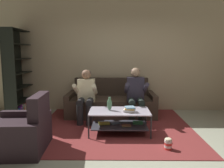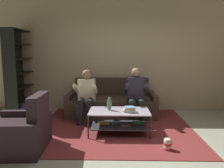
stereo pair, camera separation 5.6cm
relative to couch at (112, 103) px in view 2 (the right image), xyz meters
name	(u,v)px [view 2 (the right image)]	position (x,y,z in m)	size (l,w,h in m)	color
ground	(136,148)	(0.44, -1.92, -0.29)	(16.80, 16.80, 0.00)	#A7AA92
back_partition	(129,56)	(0.44, 0.54, 1.16)	(8.40, 0.12, 2.90)	tan
couch	(112,103)	(0.00, 0.00, 0.00)	(2.15, 0.92, 0.89)	#3F3127
person_seated_left	(86,94)	(-0.55, -0.55, 0.35)	(0.50, 0.58, 1.16)	black
person_seated_right	(136,93)	(0.55, -0.54, 0.37)	(0.50, 0.58, 1.21)	black
coffee_table	(119,118)	(0.18, -1.26, 0.00)	(1.14, 0.65, 0.44)	#BBB2C3
area_rug	(115,124)	(0.09, -0.76, -0.29)	(3.15, 3.21, 0.01)	maroon
vase	(109,104)	(-0.01, -1.23, 0.27)	(0.10, 0.10, 0.26)	#4C7853
book_stack	(129,109)	(0.37, -1.36, 0.20)	(0.24, 0.21, 0.10)	silver
bookshelf	(18,81)	(-2.30, -0.03, 0.55)	(0.31, 1.11, 2.09)	black
armchair	(21,132)	(-1.39, -2.03, -0.01)	(0.90, 0.95, 0.90)	#2C1F25
popcorn_tub	(167,144)	(0.94, -1.99, -0.20)	(0.12, 0.12, 0.20)	red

